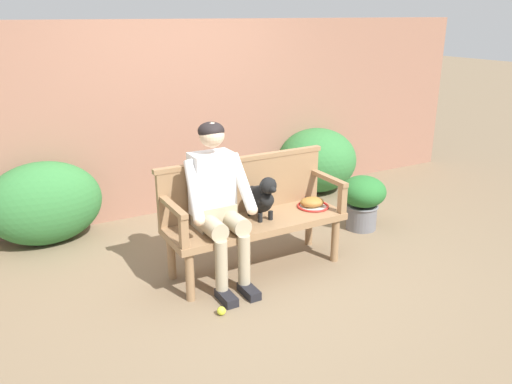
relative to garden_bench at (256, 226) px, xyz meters
name	(u,v)px	position (x,y,z in m)	size (l,w,h in m)	color
ground_plane	(256,269)	(0.00, 0.00, -0.41)	(40.00, 40.00, 0.00)	#7A664C
brick_garden_fence	(174,117)	(0.00, 1.87, 0.63)	(8.00, 0.30, 2.08)	#936651
hedge_bush_mid_left	(44,203)	(-1.50, 1.48, 0.00)	(1.08, 0.67, 0.82)	#337538
hedge_bush_far_left	(317,160)	(1.71, 1.50, -0.01)	(0.99, 0.95, 0.79)	#337538
garden_bench	(256,226)	(0.00, 0.00, 0.00)	(1.56, 0.53, 0.47)	#93704C
bench_backrest	(243,184)	(0.00, 0.23, 0.32)	(1.60, 0.06, 0.50)	#93704C
bench_armrest_left_end	(177,217)	(-0.74, -0.09, 0.27)	(0.06, 0.53, 0.28)	#93704C
bench_armrest_right_end	(333,187)	(0.74, -0.09, 0.27)	(0.06, 0.53, 0.28)	#93704C
person_seated	(217,198)	(-0.37, -0.02, 0.33)	(0.56, 0.66, 1.34)	black
dog_on_bench	(262,197)	(0.06, -0.01, 0.26)	(0.20, 0.40, 0.40)	black
tennis_racket	(312,205)	(0.61, 0.04, 0.07)	(0.36, 0.58, 0.03)	red
baseball_glove	(312,202)	(0.60, 0.02, 0.11)	(0.22, 0.17, 0.09)	#9E6B2D
tennis_ball	(221,311)	(-0.58, -0.51, -0.37)	(0.07, 0.07, 0.07)	#CCDB33
potted_plant	(363,198)	(1.40, 0.26, -0.07)	(0.47, 0.47, 0.57)	slate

